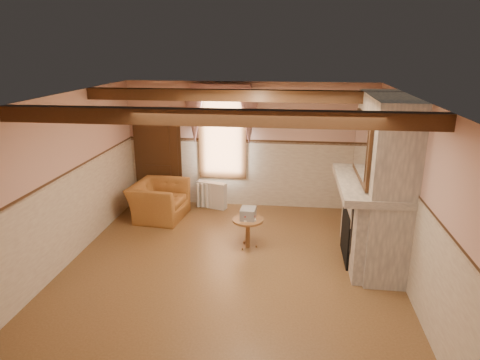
# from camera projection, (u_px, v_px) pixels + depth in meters

# --- Properties ---
(floor) EXTENTS (5.50, 6.00, 0.01)m
(floor) POSITION_uv_depth(u_px,v_px,m) (230.00, 267.00, 7.11)
(floor) COLOR brown
(floor) RESTS_ON ground
(ceiling) EXTENTS (5.50, 6.00, 0.01)m
(ceiling) POSITION_uv_depth(u_px,v_px,m) (229.00, 98.00, 6.27)
(ceiling) COLOR silver
(ceiling) RESTS_ON wall_back
(wall_back) EXTENTS (5.50, 0.02, 2.80)m
(wall_back) POSITION_uv_depth(u_px,v_px,m) (249.00, 145.00, 9.53)
(wall_back) COLOR #D4A393
(wall_back) RESTS_ON floor
(wall_front) EXTENTS (5.50, 0.02, 2.80)m
(wall_front) POSITION_uv_depth(u_px,v_px,m) (181.00, 293.00, 3.85)
(wall_front) COLOR #D4A393
(wall_front) RESTS_ON floor
(wall_left) EXTENTS (0.02, 6.00, 2.80)m
(wall_left) POSITION_uv_depth(u_px,v_px,m) (64.00, 181.00, 7.02)
(wall_left) COLOR #D4A393
(wall_left) RESTS_ON floor
(wall_right) EXTENTS (0.02, 6.00, 2.80)m
(wall_right) POSITION_uv_depth(u_px,v_px,m) (412.00, 195.00, 6.37)
(wall_right) COLOR #D4A393
(wall_right) RESTS_ON floor
(wainscot) EXTENTS (5.50, 6.00, 1.50)m
(wainscot) POSITION_uv_depth(u_px,v_px,m) (230.00, 226.00, 6.89)
(wainscot) COLOR beige
(wainscot) RESTS_ON floor
(chair_rail) EXTENTS (5.50, 6.00, 0.08)m
(chair_rail) POSITION_uv_depth(u_px,v_px,m) (229.00, 182.00, 6.66)
(chair_rail) COLOR black
(chair_rail) RESTS_ON wainscot
(firebox) EXTENTS (0.20, 0.95, 0.90)m
(firebox) POSITION_uv_depth(u_px,v_px,m) (351.00, 234.00, 7.31)
(firebox) COLOR black
(firebox) RESTS_ON floor
(armchair) EXTENTS (1.14, 1.27, 0.76)m
(armchair) POSITION_uv_depth(u_px,v_px,m) (159.00, 201.00, 9.09)
(armchair) COLOR #9E662D
(armchair) RESTS_ON floor
(side_table) EXTENTS (0.63, 0.63, 0.55)m
(side_table) POSITION_uv_depth(u_px,v_px,m) (248.00, 233.00, 7.76)
(side_table) COLOR brown
(side_table) RESTS_ON floor
(book_stack) EXTENTS (0.28, 0.33, 0.20)m
(book_stack) POSITION_uv_depth(u_px,v_px,m) (248.00, 213.00, 7.67)
(book_stack) COLOR #B7AD8C
(book_stack) RESTS_ON side_table
(radiator) EXTENTS (0.72, 0.39, 0.60)m
(radiator) POSITION_uv_depth(u_px,v_px,m) (212.00, 195.00, 9.67)
(radiator) COLOR silver
(radiator) RESTS_ON floor
(bowl) EXTENTS (0.34, 0.34, 0.08)m
(bowl) POSITION_uv_depth(u_px,v_px,m) (372.00, 180.00, 6.85)
(bowl) COLOR brown
(bowl) RESTS_ON mantel
(mantel_clock) EXTENTS (0.14, 0.24, 0.20)m
(mantel_clock) POSITION_uv_depth(u_px,v_px,m) (364.00, 162.00, 7.72)
(mantel_clock) COLOR #311E0D
(mantel_clock) RESTS_ON mantel
(oil_lamp) EXTENTS (0.11, 0.11, 0.28)m
(oil_lamp) POSITION_uv_depth(u_px,v_px,m) (367.00, 165.00, 7.35)
(oil_lamp) COLOR #C88038
(oil_lamp) RESTS_ON mantel
(candle_red) EXTENTS (0.06, 0.06, 0.16)m
(candle_red) POSITION_uv_depth(u_px,v_px,m) (375.00, 183.00, 6.62)
(candle_red) COLOR #A41714
(candle_red) RESTS_ON mantel
(jar_yellow) EXTENTS (0.06, 0.06, 0.12)m
(jar_yellow) POSITION_uv_depth(u_px,v_px,m) (375.00, 184.00, 6.64)
(jar_yellow) COLOR yellow
(jar_yellow) RESTS_ON mantel
(fireplace) EXTENTS (0.85, 2.00, 2.80)m
(fireplace) POSITION_uv_depth(u_px,v_px,m) (382.00, 182.00, 6.98)
(fireplace) COLOR gray
(fireplace) RESTS_ON floor
(mantel) EXTENTS (1.05, 2.05, 0.12)m
(mantel) POSITION_uv_depth(u_px,v_px,m) (370.00, 184.00, 7.01)
(mantel) COLOR gray
(mantel) RESTS_ON fireplace
(overmantel_mirror) EXTENTS (0.06, 1.44, 1.04)m
(overmantel_mirror) POSITION_uv_depth(u_px,v_px,m) (362.00, 147.00, 6.85)
(overmantel_mirror) COLOR silver
(overmantel_mirror) RESTS_ON fireplace
(door) EXTENTS (1.10, 0.10, 2.10)m
(door) POSITION_uv_depth(u_px,v_px,m) (158.00, 158.00, 9.83)
(door) COLOR black
(door) RESTS_ON floor
(window) EXTENTS (1.06, 0.08, 2.02)m
(window) POSITION_uv_depth(u_px,v_px,m) (222.00, 134.00, 9.50)
(window) COLOR white
(window) RESTS_ON wall_back
(window_drapes) EXTENTS (1.30, 0.14, 1.40)m
(window_drapes) POSITION_uv_depth(u_px,v_px,m) (221.00, 108.00, 9.23)
(window_drapes) COLOR gray
(window_drapes) RESTS_ON wall_back
(ceiling_beam_front) EXTENTS (5.50, 0.18, 0.20)m
(ceiling_beam_front) POSITION_uv_depth(u_px,v_px,m) (214.00, 117.00, 5.17)
(ceiling_beam_front) COLOR black
(ceiling_beam_front) RESTS_ON ceiling
(ceiling_beam_back) EXTENTS (5.50, 0.18, 0.20)m
(ceiling_beam_back) POSITION_uv_depth(u_px,v_px,m) (239.00, 95.00, 7.44)
(ceiling_beam_back) COLOR black
(ceiling_beam_back) RESTS_ON ceiling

